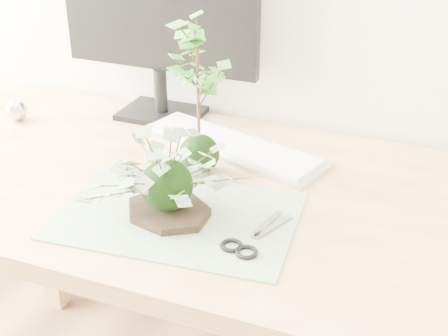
# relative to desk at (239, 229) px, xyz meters

# --- Properties ---
(desk) EXTENTS (1.60, 0.70, 0.74)m
(desk) POSITION_rel_desk_xyz_m (0.00, 0.00, 0.00)
(desk) COLOR #DDB679
(desk) RESTS_ON ground_plane
(cutting_mat) EXTENTS (0.46, 0.33, 0.00)m
(cutting_mat) POSITION_rel_desk_xyz_m (-0.08, -0.13, 0.09)
(cutting_mat) COLOR gray
(cutting_mat) RESTS_ON desk
(stone_dish) EXTENTS (0.21, 0.21, 0.01)m
(stone_dish) POSITION_rel_desk_xyz_m (-0.09, -0.13, 0.10)
(stone_dish) COLOR black
(stone_dish) RESTS_ON cutting_mat
(ivy_kokedama) EXTENTS (0.35, 0.35, 0.19)m
(ivy_kokedama) POSITION_rel_desk_xyz_m (-0.09, -0.13, 0.20)
(ivy_kokedama) COLOR black
(ivy_kokedama) RESTS_ON stone_dish
(maple_kokedama) EXTENTS (0.24, 0.24, 0.35)m
(maple_kokedama) POSITION_rel_desk_xyz_m (-0.11, 0.05, 0.33)
(maple_kokedama) COLOR black
(maple_kokedama) RESTS_ON desk
(keyboard) EXTENTS (0.48, 0.26, 0.02)m
(keyboard) POSITION_rel_desk_xyz_m (-0.09, 0.18, 0.10)
(keyboard) COLOR #BCBCBC
(keyboard) RESTS_ON desk
(monitor) EXTENTS (0.50, 0.15, 0.44)m
(monitor) POSITION_rel_desk_xyz_m (-0.32, 0.30, 0.34)
(monitor) COLOR black
(monitor) RESTS_ON desk
(foil_ball) EXTENTS (0.05, 0.05, 0.05)m
(foil_ball) POSITION_rel_desk_xyz_m (-0.64, 0.13, 0.12)
(foil_ball) COLOR silver
(foil_ball) RESTS_ON desk
(scissors) EXTENTS (0.08, 0.17, 0.01)m
(scissors) POSITION_rel_desk_xyz_m (0.08, -0.17, 0.10)
(scissors) COLOR #93929B
(scissors) RESTS_ON cutting_mat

